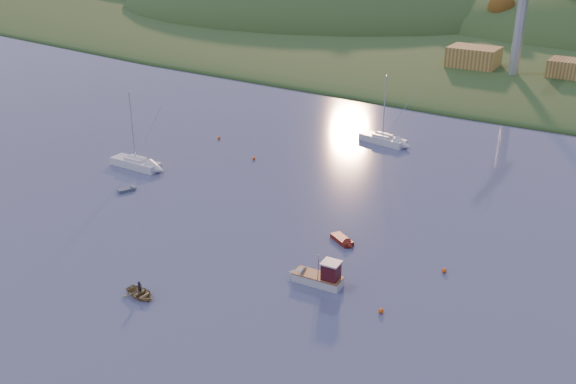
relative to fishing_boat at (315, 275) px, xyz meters
The scene contains 18 objects.
shore_slope 139.73m from the fishing_boat, 92.87° to the left, with size 640.00×150.00×7.00m, color #2B481D.
hill_left 199.68m from the fishing_boat, 119.06° to the left, with size 170.00×140.00×44.00m, color #2B481D.
hillside_trees 159.70m from the fishing_boat, 92.51° to the left, with size 280.00×50.00×32.00m, color #1C4E1D, non-canonical shape.
wharf 96.57m from the fishing_boat, 91.18° to the left, with size 42.00×16.00×2.40m, color slate.
shed_west 98.77m from the fishing_boat, 98.73° to the left, with size 11.00×8.00×4.80m, color brown.
shed_east 98.80m from the fishing_boat, 86.51° to the left, with size 9.00×7.00×4.00m, color brown.
dock_crane 94.49m from the fishing_boat, 93.07° to the left, with size 3.20×28.00×20.30m.
fishing_boat is the anchor object (origin of this frame).
sailboat_near 41.72m from the fishing_boat, 160.44° to the left, with size 8.35×2.56×11.57m.
sailboat_far 45.98m from the fishing_boat, 106.18° to the left, with size 8.46×3.74×11.33m.
canoe 17.63m from the fishing_boat, 138.70° to the right, with size 2.54×3.55×0.74m, color #A18E59.
paddler 17.63m from the fishing_boat, 138.70° to the right, with size 0.54×0.35×1.47m, color black.
red_tender 9.21m from the fishing_boat, 97.68° to the left, with size 3.92×3.01×1.29m.
grey_dinghy 34.39m from the fishing_boat, 168.11° to the left, with size 2.09×2.85×1.00m.
buoy_0 8.29m from the fishing_boat, ahead, with size 0.50×0.50×0.50m, color #F9580D.
buoy_1 14.03m from the fishing_boat, 40.87° to the left, with size 0.50×0.50×0.50m, color #F9580D.
buoy_2 48.32m from the fishing_boat, 139.98° to the left, with size 0.50×0.50×0.50m, color #F9580D.
buoy_3 37.05m from the fishing_boat, 135.13° to the left, with size 0.50×0.50×0.50m, color #F9580D.
Camera 1 is at (35.41, -24.11, 34.95)m, focal length 40.00 mm.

